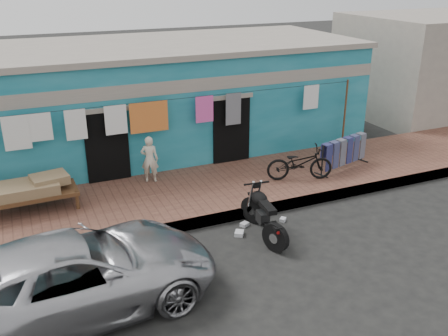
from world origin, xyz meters
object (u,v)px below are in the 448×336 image
(car, at_px, (75,274))
(seated_person, at_px, (150,159))
(bicycle, at_px, (300,160))
(motorcycle, at_px, (264,214))
(charpoy, at_px, (31,195))
(jeans_rack, at_px, (343,153))

(car, relative_size, seated_person, 4.02)
(seated_person, height_order, bicycle, seated_person)
(motorcycle, distance_m, charpoy, 5.33)
(charpoy, bearing_deg, car, -82.95)
(seated_person, relative_size, jeans_rack, 0.65)
(motorcycle, xyz_separation_m, charpoy, (-4.54, 2.80, 0.08))
(jeans_rack, bearing_deg, bicycle, -172.18)
(seated_person, relative_size, motorcycle, 0.72)
(charpoy, distance_m, jeans_rack, 8.15)
(car, bearing_deg, bicycle, -70.93)
(seated_person, relative_size, bicycle, 0.72)
(bicycle, bearing_deg, seated_person, 86.73)
(bicycle, relative_size, motorcycle, 1.00)
(seated_person, bearing_deg, jeans_rack, -170.01)
(seated_person, bearing_deg, motorcycle, 138.69)
(bicycle, distance_m, charpoy, 6.65)
(bicycle, height_order, charpoy, bicycle)
(bicycle, relative_size, jeans_rack, 0.91)
(bicycle, xyz_separation_m, motorcycle, (-2.05, -1.90, -0.26))
(bicycle, xyz_separation_m, jeans_rack, (1.53, 0.21, -0.11))
(seated_person, bearing_deg, bicycle, -178.21)
(car, bearing_deg, jeans_rack, -74.14)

